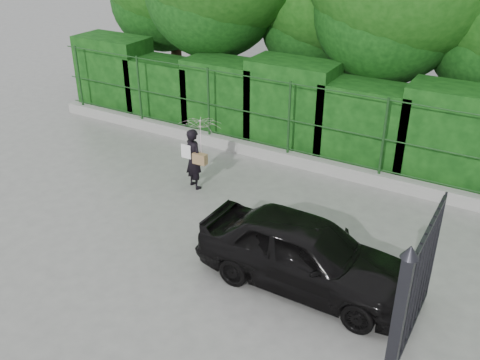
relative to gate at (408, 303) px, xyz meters
The scene contains 7 objects.
ground 4.81m from the gate, behind, with size 80.00×80.00×0.00m, color gray.
kerb 7.04m from the gate, 131.36° to the left, with size 14.00×0.25×0.30m, color #9E9E99.
fence 6.82m from the gate, 129.97° to the left, with size 14.13×0.06×1.80m.
hedge 7.75m from the gate, 126.57° to the left, with size 14.20×1.20×2.29m.
gate is the anchor object (origin of this frame).
woman 6.19m from the gate, 150.00° to the left, with size 0.97×0.99×1.66m.
car 2.27m from the gate, 149.83° to the left, with size 1.48×3.67×1.25m, color black.
Camera 1 is at (5.45, -6.45, 5.76)m, focal length 40.00 mm.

